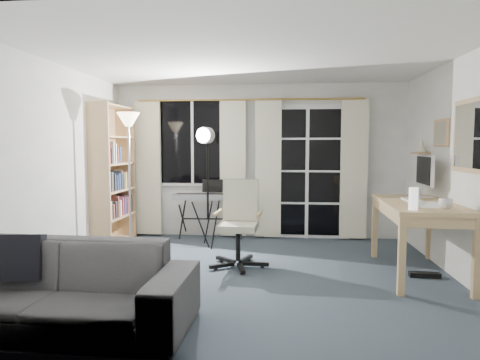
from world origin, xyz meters
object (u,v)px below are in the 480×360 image
object	(u,v)px
monitor	(425,172)
mug	(446,202)
studio_light	(206,149)
office_chair	(240,215)
torchiere_lamp	(129,141)
sofa	(49,272)
desk	(419,211)
keyboard_piano	(212,197)
bookshelf	(110,179)

from	to	relation	value
monitor	mug	bearing A→B (deg)	-93.63
studio_light	office_chair	size ratio (longest dim) A/B	1.68
torchiere_lamp	sofa	world-z (taller)	torchiere_lamp
monitor	torchiere_lamp	bearing A→B (deg)	-179.25
torchiere_lamp	mug	xyz separation A→B (m)	(3.61, -1.04, -0.62)
studio_light	torchiere_lamp	bearing A→B (deg)	-131.79
desk	sofa	bearing A→B (deg)	-151.08
office_chair	monitor	xyz separation A→B (m)	(2.23, 0.22, 0.52)
sofa	desk	bearing A→B (deg)	28.18
desk	monitor	world-z (taller)	monitor
torchiere_lamp	sofa	size ratio (longest dim) A/B	0.82
studio_light	monitor	world-z (taller)	studio_light
desk	keyboard_piano	bearing A→B (deg)	151.29
studio_light	desk	size ratio (longest dim) A/B	1.11
torchiere_lamp	sofa	bearing A→B (deg)	-86.52
office_chair	torchiere_lamp	bearing A→B (deg)	171.42
keyboard_piano	office_chair	size ratio (longest dim) A/B	1.16
torchiere_lamp	sofa	distance (m)	2.49
office_chair	desk	world-z (taller)	office_chair
bookshelf	mug	xyz separation A→B (m)	(4.11, -1.59, -0.08)
torchiere_lamp	keyboard_piano	bearing A→B (deg)	47.21
keyboard_piano	desk	xyz separation A→B (m)	(2.58, -1.54, 0.07)
mug	sofa	bearing A→B (deg)	-160.91
keyboard_piano	desk	size ratio (longest dim) A/B	0.77
office_chair	monitor	distance (m)	2.30
torchiere_lamp	studio_light	bearing A→B (deg)	27.80
monitor	mug	size ratio (longest dim) A/B	4.40
office_chair	monitor	size ratio (longest dim) A/B	1.75
desk	office_chair	bearing A→B (deg)	175.69
bookshelf	office_chair	xyz separation A→B (m)	(1.98, -0.86, -0.36)
bookshelf	sofa	distance (m)	2.91
keyboard_piano	office_chair	bearing A→B (deg)	-70.06
studio_light	monitor	bearing A→B (deg)	8.61
bookshelf	mug	bearing A→B (deg)	-19.43
mug	sofa	world-z (taller)	mug
office_chair	mug	bearing A→B (deg)	-15.64
desk	sofa	world-z (taller)	sofa
office_chair	mug	distance (m)	2.27
office_chair	mug	xyz separation A→B (m)	(2.13, -0.73, 0.28)
torchiere_lamp	desk	bearing A→B (deg)	-8.75
bookshelf	torchiere_lamp	distance (m)	0.92
torchiere_lamp	studio_light	world-z (taller)	torchiere_lamp
keyboard_piano	desk	distance (m)	3.01
keyboard_piano	studio_light	xyz separation A→B (m)	(0.00, -0.51, 0.74)
monitor	bookshelf	bearing A→B (deg)	173.53
mug	keyboard_piano	bearing A→B (deg)	142.71
office_chair	bookshelf	bearing A→B (deg)	159.82
mug	office_chair	bearing A→B (deg)	161.09
sofa	studio_light	bearing A→B (deg)	75.23
keyboard_piano	monitor	world-z (taller)	monitor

